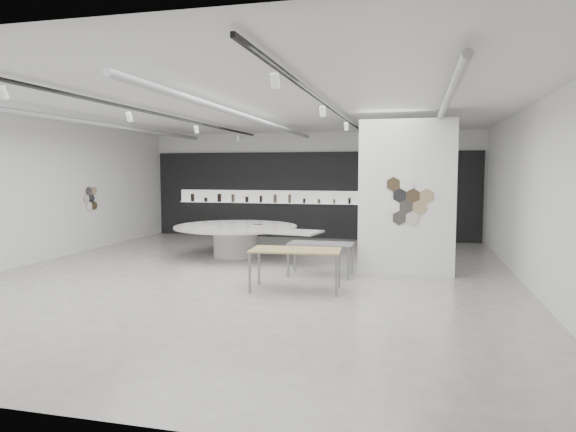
% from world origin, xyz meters
% --- Properties ---
extents(room, '(12.02, 14.02, 3.82)m').
position_xyz_m(room, '(-0.09, -0.00, 2.07)').
color(room, '#B4B0A9').
rests_on(room, ground).
extents(back_wall_display, '(11.80, 0.27, 3.10)m').
position_xyz_m(back_wall_display, '(-0.08, 6.93, 1.54)').
color(back_wall_display, black).
rests_on(back_wall_display, ground).
extents(partition_column, '(2.20, 0.38, 3.60)m').
position_xyz_m(partition_column, '(3.50, 1.00, 1.80)').
color(partition_column, white).
rests_on(partition_column, ground).
extents(display_island, '(4.68, 4.07, 0.89)m').
position_xyz_m(display_island, '(-1.16, 2.41, 0.57)').
color(display_island, white).
rests_on(display_island, ground).
extents(sample_table_wood, '(1.86, 1.03, 0.84)m').
position_xyz_m(sample_table_wood, '(1.38, -1.22, 0.78)').
color(sample_table_wood, tan).
rests_on(sample_table_wood, ground).
extents(sample_table_stone, '(1.48, 0.75, 0.76)m').
position_xyz_m(sample_table_stone, '(1.60, 0.40, 0.69)').
color(sample_table_stone, slate).
rests_on(sample_table_stone, ground).
extents(kitchen_counter, '(1.63, 0.80, 1.23)m').
position_xyz_m(kitchen_counter, '(2.78, 6.52, 0.44)').
color(kitchen_counter, white).
rests_on(kitchen_counter, ground).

